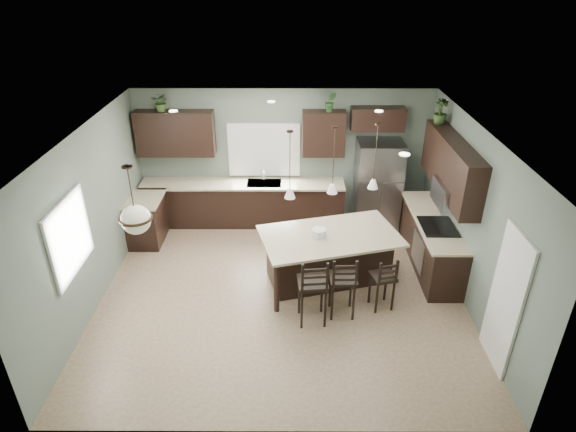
# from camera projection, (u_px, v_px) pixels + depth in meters

# --- Properties ---
(ground) EXTENTS (6.00, 6.00, 0.00)m
(ground) POSITION_uv_depth(u_px,v_px,m) (282.00, 292.00, 8.19)
(ground) COLOR #9E8466
(ground) RESTS_ON ground
(pantry_door) EXTENTS (0.04, 0.82, 2.04)m
(pantry_door) POSITION_uv_depth(u_px,v_px,m) (505.00, 301.00, 6.33)
(pantry_door) COLOR white
(pantry_door) RESTS_ON ground
(window_back) EXTENTS (1.35, 0.02, 1.00)m
(window_back) POSITION_uv_depth(u_px,v_px,m) (264.00, 150.00, 9.87)
(window_back) COLOR white
(window_back) RESTS_ON room_shell
(window_left) EXTENTS (0.02, 1.10, 1.00)m
(window_left) POSITION_uv_depth(u_px,v_px,m) (69.00, 237.00, 6.76)
(window_left) COLOR white
(window_left) RESTS_ON room_shell
(left_return_cabs) EXTENTS (0.60, 0.90, 0.90)m
(left_return_cabs) POSITION_uv_depth(u_px,v_px,m) (147.00, 221.00, 9.49)
(left_return_cabs) COLOR black
(left_return_cabs) RESTS_ON ground
(left_return_countertop) EXTENTS (0.66, 0.96, 0.04)m
(left_return_countertop) POSITION_uv_depth(u_px,v_px,m) (144.00, 199.00, 9.26)
(left_return_countertop) COLOR #C2B893
(left_return_countertop) RESTS_ON left_return_cabs
(back_lower_cabs) EXTENTS (4.20, 0.60, 0.90)m
(back_lower_cabs) POSITION_uv_depth(u_px,v_px,m) (243.00, 204.00, 10.14)
(back_lower_cabs) COLOR black
(back_lower_cabs) RESTS_ON ground
(back_countertop) EXTENTS (4.20, 0.66, 0.04)m
(back_countertop) POSITION_uv_depth(u_px,v_px,m) (242.00, 184.00, 9.90)
(back_countertop) COLOR #C2B893
(back_countertop) RESTS_ON back_lower_cabs
(sink_inset) EXTENTS (0.70, 0.45, 0.01)m
(sink_inset) POSITION_uv_depth(u_px,v_px,m) (264.00, 183.00, 9.89)
(sink_inset) COLOR gray
(sink_inset) RESTS_ON back_countertop
(faucet) EXTENTS (0.02, 0.02, 0.28)m
(faucet) POSITION_uv_depth(u_px,v_px,m) (264.00, 177.00, 9.80)
(faucet) COLOR silver
(faucet) RESTS_ON back_countertop
(back_upper_left) EXTENTS (1.55, 0.34, 0.90)m
(back_upper_left) POSITION_uv_depth(u_px,v_px,m) (175.00, 133.00, 9.56)
(back_upper_left) COLOR black
(back_upper_left) RESTS_ON room_shell
(back_upper_right) EXTENTS (0.85, 0.34, 0.90)m
(back_upper_right) POSITION_uv_depth(u_px,v_px,m) (324.00, 134.00, 9.55)
(back_upper_right) COLOR black
(back_upper_right) RESTS_ON room_shell
(fridge_header) EXTENTS (1.05, 0.34, 0.45)m
(fridge_header) POSITION_uv_depth(u_px,v_px,m) (378.00, 119.00, 9.40)
(fridge_header) COLOR black
(fridge_header) RESTS_ON room_shell
(right_lower_cabs) EXTENTS (0.60, 2.35, 0.90)m
(right_lower_cabs) POSITION_uv_depth(u_px,v_px,m) (431.00, 243.00, 8.74)
(right_lower_cabs) COLOR black
(right_lower_cabs) RESTS_ON ground
(right_countertop) EXTENTS (0.66, 2.35, 0.04)m
(right_countertop) POSITION_uv_depth(u_px,v_px,m) (433.00, 220.00, 8.52)
(right_countertop) COLOR #C2B893
(right_countertop) RESTS_ON right_lower_cabs
(cooktop) EXTENTS (0.58, 0.75, 0.02)m
(cooktop) POSITION_uv_depth(u_px,v_px,m) (438.00, 226.00, 8.26)
(cooktop) COLOR black
(cooktop) RESTS_ON right_countertop
(wall_oven_front) EXTENTS (0.01, 0.72, 0.60)m
(wall_oven_front) POSITION_uv_depth(u_px,v_px,m) (418.00, 251.00, 8.50)
(wall_oven_front) COLOR gray
(wall_oven_front) RESTS_ON right_lower_cabs
(right_upper_cabs) EXTENTS (0.34, 2.35, 0.90)m
(right_upper_cabs) POSITION_uv_depth(u_px,v_px,m) (451.00, 166.00, 8.03)
(right_upper_cabs) COLOR black
(right_upper_cabs) RESTS_ON room_shell
(microwave) EXTENTS (0.40, 0.75, 0.40)m
(microwave) POSITION_uv_depth(u_px,v_px,m) (449.00, 195.00, 7.98)
(microwave) COLOR gray
(microwave) RESTS_ON right_upper_cabs
(refrigerator) EXTENTS (0.90, 0.74, 1.85)m
(refrigerator) POSITION_uv_depth(u_px,v_px,m) (377.00, 185.00, 9.83)
(refrigerator) COLOR gray
(refrigerator) RESTS_ON ground
(kitchen_island) EXTENTS (2.54, 1.84, 0.92)m
(kitchen_island) POSITION_uv_depth(u_px,v_px,m) (329.00, 258.00, 8.26)
(kitchen_island) COLOR black
(kitchen_island) RESTS_ON ground
(serving_dish) EXTENTS (0.24, 0.24, 0.14)m
(serving_dish) POSITION_uv_depth(u_px,v_px,m) (319.00, 233.00, 7.97)
(serving_dish) COLOR silver
(serving_dish) RESTS_ON kitchen_island
(bar_stool_left) EXTENTS (0.48, 0.48, 1.18)m
(bar_stool_left) POSITION_uv_depth(u_px,v_px,m) (312.00, 289.00, 7.27)
(bar_stool_left) COLOR black
(bar_stool_left) RESTS_ON ground
(bar_stool_center) EXTENTS (0.42, 0.42, 1.11)m
(bar_stool_center) POSITION_uv_depth(u_px,v_px,m) (342.00, 285.00, 7.43)
(bar_stool_center) COLOR black
(bar_stool_center) RESTS_ON ground
(bar_stool_right) EXTENTS (0.44, 0.44, 0.97)m
(bar_stool_right) POSITION_uv_depth(u_px,v_px,m) (382.00, 282.00, 7.62)
(bar_stool_right) COLOR black
(bar_stool_right) RESTS_ON ground
(pendant_left) EXTENTS (0.17, 0.17, 1.10)m
(pendant_left) POSITION_uv_depth(u_px,v_px,m) (290.00, 165.00, 7.27)
(pendant_left) COLOR white
(pendant_left) RESTS_ON room_shell
(pendant_center) EXTENTS (0.17, 0.17, 1.10)m
(pendant_center) POSITION_uv_depth(u_px,v_px,m) (334.00, 161.00, 7.43)
(pendant_center) COLOR white
(pendant_center) RESTS_ON room_shell
(pendant_right) EXTENTS (0.17, 0.17, 1.10)m
(pendant_right) POSITION_uv_depth(u_px,v_px,m) (375.00, 157.00, 7.58)
(pendant_right) COLOR silver
(pendant_right) RESTS_ON room_shell
(chandelier) EXTENTS (0.43, 0.43, 0.94)m
(chandelier) POSITION_uv_depth(u_px,v_px,m) (133.00, 200.00, 6.03)
(chandelier) COLOR #F8EDCB
(chandelier) RESTS_ON room_shell
(plant_back_left) EXTENTS (0.37, 0.33, 0.37)m
(plant_back_left) POSITION_uv_depth(u_px,v_px,m) (161.00, 102.00, 9.23)
(plant_back_left) COLOR #345023
(plant_back_left) RESTS_ON back_upper_left
(plant_back_right) EXTENTS (0.22, 0.18, 0.39)m
(plant_back_right) POSITION_uv_depth(u_px,v_px,m) (331.00, 102.00, 9.22)
(plant_back_right) COLOR #2C5927
(plant_back_right) RESTS_ON back_upper_right
(plant_right_wall) EXTENTS (0.33, 0.33, 0.44)m
(plant_right_wall) POSITION_uv_depth(u_px,v_px,m) (440.00, 112.00, 8.52)
(plant_right_wall) COLOR #345023
(plant_right_wall) RESTS_ON right_upper_cabs
(room_shell) EXTENTS (6.00, 6.00, 6.00)m
(room_shell) POSITION_uv_depth(u_px,v_px,m) (281.00, 202.00, 7.39)
(room_shell) COLOR slate
(room_shell) RESTS_ON ground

